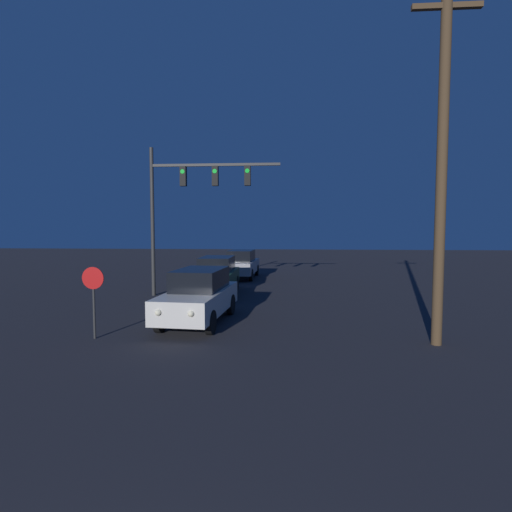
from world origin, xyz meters
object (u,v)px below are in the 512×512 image
(car_near, at_px, (199,295))
(car_mid, at_px, (216,275))
(utility_pole, at_px, (442,155))
(stop_sign, at_px, (93,289))
(traffic_signal_mast, at_px, (188,194))
(car_far, at_px, (242,264))

(car_near, height_order, car_mid, same)
(utility_pole, bearing_deg, car_mid, 133.43)
(car_mid, xyz_separation_m, stop_sign, (-2.14, -8.06, 0.51))
(stop_sign, distance_m, utility_pole, 10.32)
(car_mid, bearing_deg, car_near, 93.86)
(car_near, bearing_deg, utility_pole, 167.65)
(stop_sign, relative_size, utility_pole, 0.21)
(car_mid, relative_size, traffic_signal_mast, 0.68)
(traffic_signal_mast, bearing_deg, car_far, 76.00)
(car_far, relative_size, utility_pole, 0.48)
(car_far, distance_m, utility_pole, 16.40)
(car_near, relative_size, utility_pole, 0.49)
(utility_pole, bearing_deg, traffic_signal_mast, 139.92)
(car_near, xyz_separation_m, utility_pole, (7.06, -2.10, 4.21))
(car_mid, bearing_deg, stop_sign, 74.68)
(car_mid, bearing_deg, traffic_signal_mast, 25.87)
(traffic_signal_mast, relative_size, stop_sign, 3.33)
(car_far, relative_size, stop_sign, 2.30)
(car_near, xyz_separation_m, car_mid, (-0.43, 5.82, 0.00))
(car_near, bearing_deg, stop_sign, 45.19)
(car_mid, relative_size, utility_pole, 0.48)
(car_far, bearing_deg, utility_pole, -61.13)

